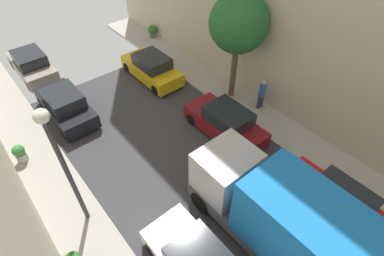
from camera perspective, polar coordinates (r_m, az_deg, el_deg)
name	(u,v)px	position (r m, az deg, el deg)	size (l,w,h in m)	color
parked_car_left_4	(65,105)	(16.73, -23.03, 4.02)	(1.78, 4.20, 1.57)	black
parked_car_left_5	(32,65)	(20.97, -28.27, 10.57)	(1.78, 4.20, 1.57)	gray
parked_car_right_1	(335,204)	(12.70, 25.71, -12.93)	(1.78, 4.20, 1.57)	red
parked_car_right_2	(226,123)	(14.48, 6.47, 0.98)	(1.78, 4.20, 1.57)	maroon
parked_car_right_3	(152,68)	(18.41, -7.71, 11.26)	(1.78, 4.20, 1.57)	gold
delivery_truck	(283,220)	(10.36, 17.07, -16.53)	(2.26, 6.60, 3.38)	#4C4C51
pedestrian	(262,93)	(16.02, 13.18, 6.46)	(0.40, 0.36, 1.72)	#2D334C
street_tree_1	(239,24)	(15.07, 8.94, 19.08)	(2.90, 2.90, 5.65)	brown
potted_plant_2	(152,31)	(22.96, -7.59, 17.93)	(0.64, 0.64, 0.89)	slate
potted_plant_3	(20,153)	(15.20, -30.05, -4.14)	(0.53, 0.53, 0.89)	#B2A899
lamp_post	(60,156)	(9.86, -23.96, -4.85)	(0.44, 0.44, 5.32)	#333338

